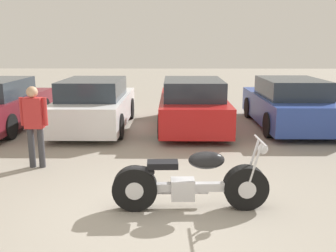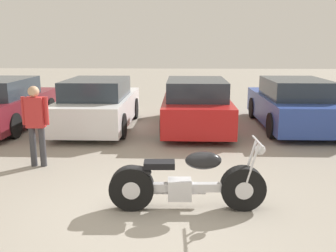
{
  "view_description": "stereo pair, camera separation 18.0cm",
  "coord_description": "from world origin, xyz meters",
  "px_view_note": "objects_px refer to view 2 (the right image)",
  "views": [
    {
      "loc": [
        0.22,
        -4.93,
        2.39
      ],
      "look_at": [
        0.15,
        1.92,
        0.85
      ],
      "focal_mm": 40.0,
      "sensor_mm": 36.0,
      "label": 1
    },
    {
      "loc": [
        0.4,
        -4.92,
        2.39
      ],
      "look_at": [
        0.15,
        1.92,
        0.85
      ],
      "focal_mm": 40.0,
      "sensor_mm": 36.0,
      "label": 2
    }
  ],
  "objects_px": {
    "parked_car_blue": "(292,105)",
    "person_standing": "(36,120)",
    "parked_car_maroon": "(3,104)",
    "parked_car_red": "(196,105)",
    "motorcycle": "(185,183)",
    "parked_car_white": "(99,105)"
  },
  "relations": [
    {
      "from": "parked_car_maroon",
      "to": "parked_car_blue",
      "type": "relative_size",
      "value": 1.0
    },
    {
      "from": "motorcycle",
      "to": "person_standing",
      "type": "bearing_deg",
      "value": 147.27
    },
    {
      "from": "parked_car_red",
      "to": "person_standing",
      "type": "xyz_separation_m",
      "value": [
        -3.2,
        -3.42,
        0.27
      ]
    },
    {
      "from": "motorcycle",
      "to": "parked_car_white",
      "type": "bearing_deg",
      "value": 114.52
    },
    {
      "from": "parked_car_blue",
      "to": "person_standing",
      "type": "distance_m",
      "value": 6.96
    },
    {
      "from": "parked_car_red",
      "to": "parked_car_blue",
      "type": "relative_size",
      "value": 1.0
    },
    {
      "from": "parked_car_red",
      "to": "person_standing",
      "type": "bearing_deg",
      "value": -133.1
    },
    {
      "from": "parked_car_blue",
      "to": "person_standing",
      "type": "xyz_separation_m",
      "value": [
        -5.94,
        -3.63,
        0.27
      ]
    },
    {
      "from": "motorcycle",
      "to": "person_standing",
      "type": "relative_size",
      "value": 1.43
    },
    {
      "from": "parked_car_red",
      "to": "parked_car_blue",
      "type": "height_order",
      "value": "same"
    },
    {
      "from": "person_standing",
      "to": "parked_car_maroon",
      "type": "bearing_deg",
      "value": 123.96
    },
    {
      "from": "parked_car_maroon",
      "to": "parked_car_red",
      "type": "distance_m",
      "value": 5.47
    },
    {
      "from": "parked_car_red",
      "to": "person_standing",
      "type": "relative_size",
      "value": 2.65
    },
    {
      "from": "parked_car_maroon",
      "to": "person_standing",
      "type": "relative_size",
      "value": 2.65
    },
    {
      "from": "motorcycle",
      "to": "parked_car_maroon",
      "type": "relative_size",
      "value": 0.54
    },
    {
      "from": "parked_car_blue",
      "to": "person_standing",
      "type": "relative_size",
      "value": 2.65
    },
    {
      "from": "motorcycle",
      "to": "parked_car_red",
      "type": "bearing_deg",
      "value": 86.38
    },
    {
      "from": "motorcycle",
      "to": "parked_car_maroon",
      "type": "bearing_deg",
      "value": 134.58
    },
    {
      "from": "motorcycle",
      "to": "parked_car_blue",
      "type": "distance_m",
      "value": 6.28
    },
    {
      "from": "parked_car_maroon",
      "to": "parked_car_red",
      "type": "bearing_deg",
      "value": 0.5
    },
    {
      "from": "parked_car_white",
      "to": "person_standing",
      "type": "distance_m",
      "value": 3.47
    },
    {
      "from": "parked_car_red",
      "to": "motorcycle",
      "type": "bearing_deg",
      "value": -93.62
    }
  ]
}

